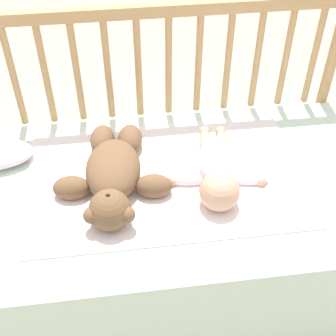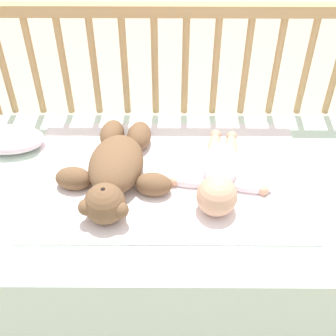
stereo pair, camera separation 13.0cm
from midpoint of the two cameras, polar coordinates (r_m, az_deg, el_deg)
ground_plane at (r=1.72m, az=2.22°, el=-13.94°), size 12.00×12.00×0.00m
crib_mattress at (r=1.52m, az=2.47°, el=-8.86°), size 1.23×0.67×0.49m
crib_rail at (r=1.54m, az=2.53°, el=10.59°), size 1.23×0.04×0.87m
blanket at (r=1.36m, az=2.52°, el=-1.21°), size 0.79×0.50×0.01m
teddy_bear at (r=1.32m, az=-3.86°, el=-0.23°), size 0.33×0.42×0.11m
baby at (r=1.32m, az=8.88°, el=-0.93°), size 0.30×0.37×0.11m
small_pillow at (r=1.50m, az=-16.83°, el=3.24°), size 0.23×0.13×0.06m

